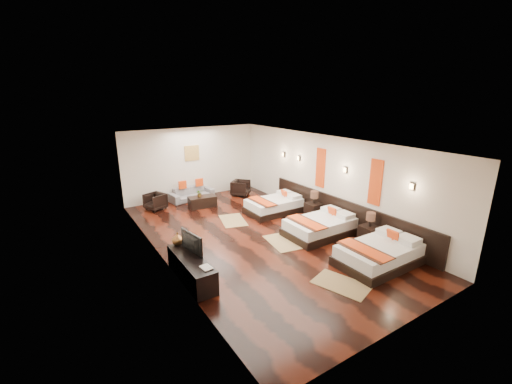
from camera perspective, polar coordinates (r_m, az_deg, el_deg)
floor at (r=9.89m, az=0.02°, el=-7.69°), size 5.50×9.50×0.01m
ceiling at (r=9.09m, az=0.02°, el=8.59°), size 5.50×9.50×0.01m
back_wall at (r=13.52m, az=-10.93°, el=4.96°), size 5.50×0.01×2.80m
left_wall at (r=8.32m, az=-16.18°, el=-2.82°), size 0.01×9.50×2.80m
right_wall at (r=11.07m, az=12.11°, el=2.30°), size 0.01×9.50×2.80m
headboard_panel at (r=10.79m, az=14.61°, el=-3.54°), size 0.08×6.60×0.90m
bed_near at (r=8.85m, az=20.50°, el=-9.94°), size 2.09×1.31×0.80m
bed_mid at (r=10.09m, az=11.06°, el=-5.83°), size 2.06×1.29×0.79m
bed_far at (r=11.79m, az=3.20°, el=-2.28°), size 1.94×1.22×0.74m
nightstand_a at (r=9.88m, az=18.93°, el=-6.63°), size 0.46×0.46×0.92m
nightstand_b at (r=11.32m, az=9.92°, el=-2.88°), size 0.49×0.49×0.96m
jute_mat_near at (r=7.86m, az=14.50°, el=-15.14°), size 1.09×1.38×0.01m
jute_mat_mid at (r=9.57m, az=4.66°, el=-8.58°), size 0.93×1.30×0.01m
jute_mat_far at (r=11.10m, az=-4.00°, el=-4.89°), size 1.04×1.36×0.01m
tv_console at (r=7.81m, az=-11.08°, el=-12.84°), size 0.50×1.80×0.55m
tv at (r=7.78m, az=-11.59°, el=-8.70°), size 0.25×0.85×0.49m
book at (r=7.16m, az=-9.31°, el=-12.99°), size 0.23×0.30×0.03m
figurine at (r=8.31m, az=-13.38°, el=-7.79°), size 0.35×0.35×0.31m
sofa at (r=13.39m, az=-11.05°, el=-0.22°), size 1.82×0.90×0.51m
armchair_left at (r=12.58m, az=-16.98°, el=-1.55°), size 0.84×0.82×0.60m
armchair_right at (r=13.69m, az=-2.65°, el=0.71°), size 0.96×0.97×0.63m
coffee_table at (r=12.48m, az=-9.23°, el=-1.65°), size 1.05×0.60×0.40m
table_plant at (r=12.36m, az=-9.70°, el=-0.20°), size 0.28×0.25×0.28m
orange_panel_a at (r=9.77m, az=19.91°, el=1.57°), size 0.04×0.40×1.30m
orange_panel_b at (r=11.20m, az=11.06°, el=4.10°), size 0.04×0.40×1.30m
sconce_near at (r=9.12m, az=25.31°, el=0.88°), size 0.07×0.12×0.18m
sconce_mid at (r=10.40m, az=15.16°, el=3.72°), size 0.07×0.12×0.18m
sconce_far at (r=11.95m, az=7.38°, el=5.80°), size 0.07×0.12×0.18m
sconce_lounge at (r=12.64m, az=4.76°, el=6.47°), size 0.07×0.12×0.18m
gold_artwork at (r=13.43m, az=-10.99°, el=6.62°), size 0.60×0.04×0.60m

